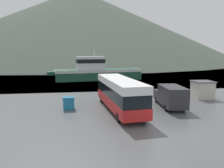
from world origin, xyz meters
name	(u,v)px	position (x,y,z in m)	size (l,w,h in m)	color
ground_plane	(168,134)	(0.00, 0.00, 0.00)	(400.00, 400.00, 0.00)	#515456
water_surface	(89,61)	(0.00, 138.44, 0.00)	(240.00, 240.00, 0.00)	slate
hill_backdrop	(79,26)	(-6.32, 150.76, 25.14)	(212.88, 212.88, 50.28)	#424C42
tour_bus	(120,93)	(-2.37, 7.24, 1.89)	(3.62, 11.27, 3.36)	red
delivery_van	(170,96)	(3.47, 7.70, 1.29)	(2.66, 6.32, 2.45)	#2D2D33
fishing_boat	(97,71)	(-2.73, 32.95, 1.90)	(19.18, 6.35, 9.36)	#1E5138
storage_bin	(69,103)	(-7.70, 8.48, 0.68)	(1.25, 1.13, 1.33)	teal
dock_kiosk	(202,90)	(9.56, 11.44, 1.18)	(2.57, 2.40, 2.34)	beige
small_boat	(62,73)	(-11.24, 45.87, 0.44)	(8.14, 4.36, 0.88)	#1E5138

